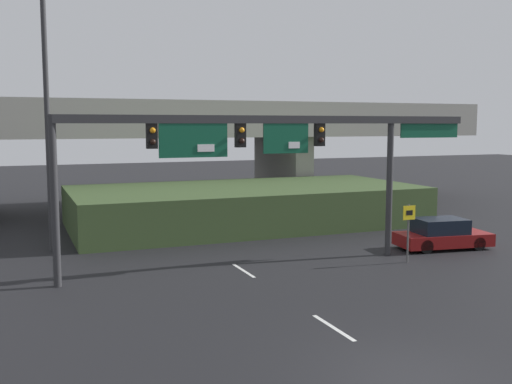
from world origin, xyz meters
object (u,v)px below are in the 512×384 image
Objects in this scene: signal_gantry at (268,143)px; highway_light_pole_near at (46,81)px; speed_limit_sign at (408,225)px; parked_sedan_near_right at (442,235)px.

signal_gantry is 10.79m from highway_light_pole_near.
speed_limit_sign is at bearing -15.55° from signal_gantry.
signal_gantry is at bearing -39.15° from highway_light_pole_near.
signal_gantry is 7.22× the size of speed_limit_sign.
speed_limit_sign is 3.87m from parked_sedan_near_right.
parked_sedan_near_right is (3.28, 1.81, -0.97)m from speed_limit_sign.
highway_light_pole_near is at bearing 149.45° from speed_limit_sign.
speed_limit_sign is at bearing -143.35° from parked_sedan_near_right.
signal_gantry reaches higher than parked_sedan_near_right.
signal_gantry reaches higher than speed_limit_sign.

